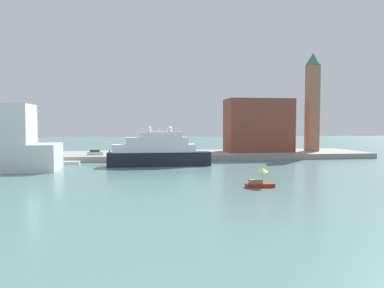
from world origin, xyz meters
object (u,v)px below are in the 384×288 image
Objects in this scene: small_motorboat at (260,181)px; person_figure at (109,153)px; large_yacht at (158,152)px; parked_car at (96,153)px; mooring_bollard at (178,154)px; bell_tower at (312,99)px; work_barge at (67,163)px; harbor_building at (258,125)px.

small_motorboat is 51.22m from person_figure.
large_yacht is 5.63× the size of parked_car.
small_motorboat is at bearing -66.73° from large_yacht.
mooring_bollard is at bearing 60.94° from large_yacht.
small_motorboat is (13.62, -31.67, -2.13)m from large_yacht.
bell_tower is 45.02m from mooring_bollard.
harbor_building is (52.05, 13.23, 8.85)m from work_barge.
parked_car is 6.83× the size of mooring_bollard.
large_yacht is 14.56× the size of person_figure.
work_barge is 10.04× the size of mooring_bollard.
parked_car is (-15.55, 15.57, -1.13)m from large_yacht.
bell_tower is at bearing 10.45° from work_barge.
mooring_bollard is at bearing 6.29° from work_barge.
small_motorboat is 42.73m from mooring_bollard.
large_yacht reaches higher than person_figure.
bell_tower is 64.46m from parked_car.
harbor_building is 0.65× the size of bell_tower.
harbor_building is 46.93m from parked_car.
person_figure is 2.64× the size of mooring_bollard.
large_yacht is 38.47× the size of mooring_bollard.
work_barge is 54.43m from harbor_building.
small_motorboat is 0.72× the size of work_barge.
mooring_bollard is (17.52, -2.46, -0.44)m from person_figure.
harbor_building is 30.97× the size of mooring_bollard.
large_yacht is at bearing -157.00° from bell_tower.
person_figure is at bearing -169.60° from harbor_building.
large_yacht is 22.03m from parked_car.
bell_tower is 61.04m from person_figure.
bell_tower reaches higher than person_figure.
work_barge is 1.47× the size of parked_car.
mooring_bollard is at bearing -13.86° from parked_car.
bell_tower reaches higher than small_motorboat.
parked_car is 4.68m from person_figure.
large_yacht is 17.41m from person_figure.
harbor_building is at bearing 177.89° from bell_tower.
parked_car reaches higher than work_barge.
small_motorboat is at bearing -107.97° from harbor_building.
person_figure reaches higher than mooring_bollard.
harbor_building is at bearing 6.17° from parked_car.
parked_car is 21.92m from mooring_bollard.
parked_car reaches higher than mooring_bollard.
harbor_building is at bearing 72.03° from small_motorboat.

